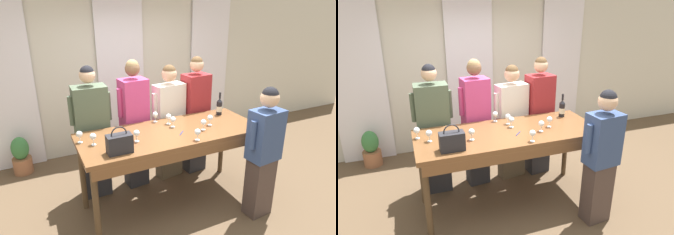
# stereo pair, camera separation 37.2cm
# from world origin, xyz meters

# --- Properties ---
(ground_plane) EXTENTS (18.00, 18.00, 0.00)m
(ground_plane) POSITION_xyz_m (0.00, 0.00, 0.00)
(ground_plane) COLOR brown
(wall_back) EXTENTS (12.00, 0.06, 2.80)m
(wall_back) POSITION_xyz_m (0.00, 2.02, 1.40)
(wall_back) COLOR beige
(wall_back) RESTS_ON ground_plane
(curtain_panel_left) EXTENTS (0.82, 0.03, 2.69)m
(curtain_panel_left) POSITION_xyz_m (-1.82, 1.96, 1.34)
(curtain_panel_left) COLOR white
(curtain_panel_left) RESTS_ON ground_plane
(curtain_panel_center) EXTENTS (0.82, 0.03, 2.69)m
(curtain_panel_center) POSITION_xyz_m (0.00, 1.96, 1.34)
(curtain_panel_center) COLOR white
(curtain_panel_center) RESTS_ON ground_plane
(curtain_panel_right) EXTENTS (0.82, 0.03, 2.69)m
(curtain_panel_right) POSITION_xyz_m (1.82, 1.96, 1.34)
(curtain_panel_right) COLOR white
(curtain_panel_right) RESTS_ON ground_plane
(tasting_bar) EXTENTS (2.27, 0.90, 1.04)m
(tasting_bar) POSITION_xyz_m (0.00, -0.02, 0.93)
(tasting_bar) COLOR brown
(tasting_bar) RESTS_ON ground_plane
(wine_bottle) EXTENTS (0.08, 0.08, 0.33)m
(wine_bottle) POSITION_xyz_m (0.88, 0.25, 1.15)
(wine_bottle) COLOR black
(wine_bottle) RESTS_ON tasting_bar
(handbag) EXTENTS (0.27, 0.14, 0.30)m
(handbag) POSITION_xyz_m (-0.74, -0.28, 1.15)
(handbag) COLOR #232328
(handbag) RESTS_ON tasting_bar
(wine_glass_front_left) EXTENTS (0.07, 0.07, 0.14)m
(wine_glass_front_left) POSITION_xyz_m (-0.95, 0.03, 1.14)
(wine_glass_front_left) COLOR white
(wine_glass_front_left) RESTS_ON tasting_bar
(wine_glass_front_mid) EXTENTS (0.07, 0.07, 0.14)m
(wine_glass_front_mid) POSITION_xyz_m (-0.05, 0.38, 1.14)
(wine_glass_front_mid) COLOR white
(wine_glass_front_mid) RESTS_ON tasting_bar
(wine_glass_front_right) EXTENTS (0.07, 0.07, 0.14)m
(wine_glass_front_right) POSITION_xyz_m (0.54, -0.04, 1.14)
(wine_glass_front_right) COLOR white
(wine_glass_front_right) RESTS_ON tasting_bar
(wine_glass_center_left) EXTENTS (0.07, 0.07, 0.14)m
(wine_glass_center_left) POSITION_xyz_m (0.38, -0.14, 1.14)
(wine_glass_center_left) COLOR white
(wine_glass_center_left) RESTS_ON tasting_bar
(wine_glass_center_mid) EXTENTS (0.07, 0.07, 0.14)m
(wine_glass_center_mid) POSITION_xyz_m (0.08, 0.23, 1.14)
(wine_glass_center_mid) COLOR white
(wine_glass_center_mid) RESTS_ON tasting_bar
(wine_glass_center_right) EXTENTS (0.07, 0.07, 0.14)m
(wine_glass_center_right) POSITION_xyz_m (0.08, 0.11, 1.14)
(wine_glass_center_right) COLOR white
(wine_glass_center_right) RESTS_ON tasting_bar
(wine_glass_back_left) EXTENTS (0.07, 0.07, 0.14)m
(wine_glass_back_left) POSITION_xyz_m (0.16, -0.37, 1.14)
(wine_glass_back_left) COLOR white
(wine_glass_back_left) RESTS_ON tasting_bar
(wine_glass_back_mid) EXTENTS (0.07, 0.07, 0.14)m
(wine_glass_back_mid) POSITION_xyz_m (-1.08, 0.16, 1.14)
(wine_glass_back_mid) COLOR white
(wine_glass_back_mid) RESTS_ON tasting_bar
(wine_glass_back_right) EXTENTS (0.07, 0.07, 0.14)m
(wine_glass_back_right) POSITION_xyz_m (-0.49, -0.10, 1.14)
(wine_glass_back_right) COLOR white
(wine_glass_back_right) RESTS_ON tasting_bar
(pen) EXTENTS (0.10, 0.11, 0.01)m
(pen) POSITION_xyz_m (0.08, -0.12, 1.04)
(pen) COLOR #193399
(pen) RESTS_ON tasting_bar
(guest_olive_jacket) EXTENTS (0.54, 0.29, 1.81)m
(guest_olive_jacket) POSITION_xyz_m (-0.84, 0.64, 0.92)
(guest_olive_jacket) COLOR #28282D
(guest_olive_jacket) RESTS_ON ground_plane
(guest_pink_top) EXTENTS (0.47, 0.30, 1.85)m
(guest_pink_top) POSITION_xyz_m (-0.25, 0.64, 0.95)
(guest_pink_top) COLOR #28282D
(guest_pink_top) RESTS_ON ground_plane
(guest_cream_sweater) EXTENTS (0.57, 0.29, 1.74)m
(guest_cream_sweater) POSITION_xyz_m (0.29, 0.64, 0.90)
(guest_cream_sweater) COLOR brown
(guest_cream_sweater) RESTS_ON ground_plane
(guest_striped_shirt) EXTENTS (0.49, 0.31, 1.82)m
(guest_striped_shirt) POSITION_xyz_m (0.73, 0.64, 0.93)
(guest_striped_shirt) COLOR #28282D
(guest_striped_shirt) RESTS_ON ground_plane
(host_pouring) EXTENTS (0.48, 0.29, 1.66)m
(host_pouring) POSITION_xyz_m (0.89, -0.67, 0.86)
(host_pouring) COLOR #473833
(host_pouring) RESTS_ON ground_plane
(potted_plant) EXTENTS (0.29, 0.29, 0.61)m
(potted_plant) POSITION_xyz_m (-1.77, 1.71, 0.29)
(potted_plant) COLOR #935B3D
(potted_plant) RESTS_ON ground_plane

